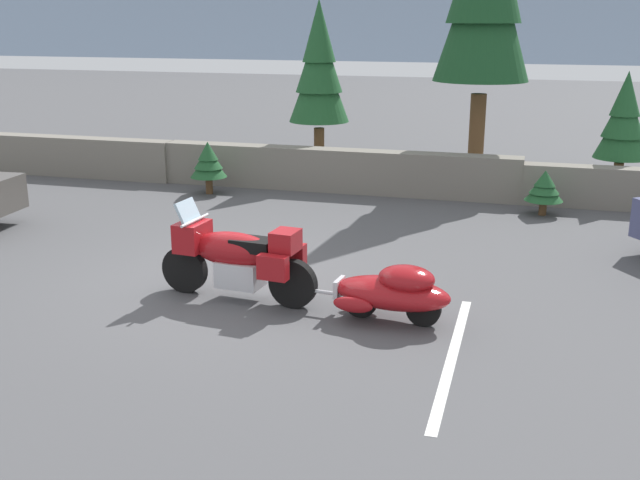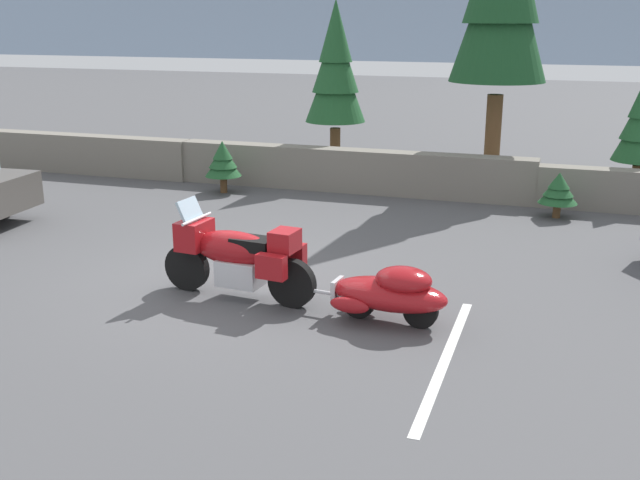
% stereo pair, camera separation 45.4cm
% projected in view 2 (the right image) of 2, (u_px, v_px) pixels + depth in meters
% --- Properties ---
extents(ground_plane, '(80.00, 80.00, 0.00)m').
position_uv_depth(ground_plane, '(226.00, 284.00, 11.03)').
color(ground_plane, '#4C4C4F').
extents(stone_guard_wall, '(24.00, 0.59, 0.95)m').
position_uv_depth(stone_guard_wall, '(328.00, 170.00, 16.90)').
color(stone_guard_wall, slate).
rests_on(stone_guard_wall, ground).
extents(touring_motorcycle, '(2.31, 0.87, 1.33)m').
position_uv_depth(touring_motorcycle, '(237.00, 255.00, 10.34)').
color(touring_motorcycle, black).
rests_on(touring_motorcycle, ground).
extents(car_shaped_trailer, '(2.22, 0.86, 0.76)m').
position_uv_depth(car_shaped_trailer, '(390.00, 292.00, 9.54)').
color(car_shaped_trailer, black).
rests_on(car_shaped_trailer, ground).
extents(pine_tree_secondary, '(1.41, 1.41, 4.14)m').
position_uv_depth(pine_tree_secondary, '(336.00, 68.00, 17.64)').
color(pine_tree_secondary, brown).
rests_on(pine_tree_secondary, ground).
extents(pine_sapling_near, '(0.80, 0.80, 1.15)m').
position_uv_depth(pine_sapling_near, '(223.00, 161.00, 16.59)').
color(pine_sapling_near, brown).
rests_on(pine_sapling_near, ground).
extents(pine_sapling_farther, '(0.74, 0.74, 0.89)m').
position_uv_depth(pine_sapling_farther, '(559.00, 190.00, 14.54)').
color(pine_sapling_farther, brown).
rests_on(pine_sapling_farther, ground).
extents(parking_stripe_marker, '(0.12, 3.60, 0.01)m').
position_uv_depth(parking_stripe_marker, '(445.00, 359.00, 8.63)').
color(parking_stripe_marker, silver).
rests_on(parking_stripe_marker, ground).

